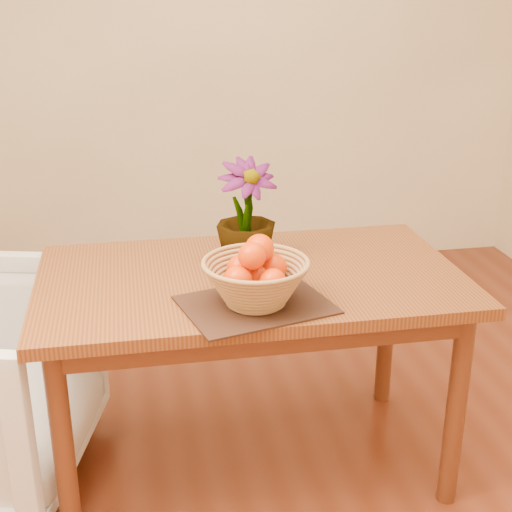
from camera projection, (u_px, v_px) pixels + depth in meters
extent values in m
cube|color=#FEF1C1|center=(188.00, 40.00, 3.93)|extent=(4.00, 0.02, 2.70)
cube|color=brown|center=(251.00, 280.00, 2.37)|extent=(1.40, 0.80, 0.04)
cube|color=#522613|center=(251.00, 296.00, 2.39)|extent=(1.28, 0.68, 0.08)
cylinder|color=#522613|center=(64.00, 453.00, 2.10)|extent=(0.06, 0.06, 0.71)
cylinder|color=#522613|center=(456.00, 410.00, 2.31)|extent=(0.06, 0.06, 0.71)
cylinder|color=#522613|center=(75.00, 350.00, 2.69)|extent=(0.06, 0.06, 0.71)
cylinder|color=#522613|center=(387.00, 323.00, 2.90)|extent=(0.06, 0.06, 0.71)
cube|color=#311A12|center=(256.00, 305.00, 2.13)|extent=(0.49, 0.41, 0.01)
cylinder|color=#A27043|center=(256.00, 303.00, 2.13)|extent=(0.16, 0.16, 0.01)
sphere|color=red|center=(256.00, 276.00, 2.10)|extent=(0.07, 0.07, 0.07)
sphere|color=red|center=(273.00, 267.00, 2.14)|extent=(0.09, 0.09, 0.09)
sphere|color=red|center=(240.00, 268.00, 2.14)|extent=(0.08, 0.08, 0.08)
sphere|color=red|center=(238.00, 280.00, 2.05)|extent=(0.09, 0.09, 0.09)
sphere|color=red|center=(273.00, 282.00, 2.05)|extent=(0.08, 0.08, 0.08)
sphere|color=red|center=(259.00, 248.00, 2.09)|extent=(0.09, 0.09, 0.09)
sphere|color=red|center=(252.00, 256.00, 2.04)|extent=(0.08, 0.08, 0.08)
imported|color=#184513|center=(246.00, 214.00, 2.38)|extent=(0.24, 0.24, 0.36)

